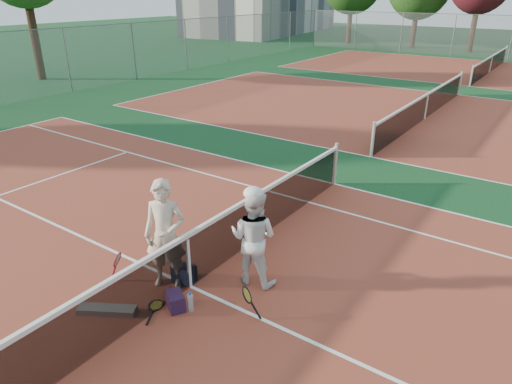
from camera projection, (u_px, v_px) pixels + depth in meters
ground at (190, 287)px, 7.74m from camera, size 130.00×130.00×0.00m
court_main at (190, 286)px, 7.74m from camera, size 23.77×10.97×0.01m
court_far_a at (424, 119)px, 17.86m from camera, size 23.77×10.97×0.01m
court_far_b at (489, 72)px, 27.98m from camera, size 23.77×10.97×0.01m
net_main at (188, 261)px, 7.53m from camera, size 0.10×10.98×1.02m
net_far_a at (426, 106)px, 17.65m from camera, size 0.10×10.98×1.02m
net_far_b at (491, 64)px, 27.78m from camera, size 0.10×10.98×1.02m
fence_back at (512, 38)px, 32.62m from camera, size 32.00×0.06×3.00m
fence_left at (26, 66)px, 20.57m from camera, size 0.06×54.50×3.00m
player_a at (165, 235)px, 7.43m from camera, size 0.83×0.73×1.91m
player_b at (253, 238)px, 7.56m from camera, size 0.93×0.79×1.70m
racket_red at (118, 268)px, 7.75m from camera, size 0.33×0.35×0.57m
racket_black_held at (247, 303)px, 6.89m from camera, size 0.38×0.37×0.55m
racket_spare at (156, 305)px, 7.25m from camera, size 0.53×0.65×0.03m
sports_bag_navy at (184, 274)px, 7.83m from camera, size 0.41×0.31×0.30m
sports_bag_purple at (175, 301)px, 7.15m from camera, size 0.42×0.38×0.28m
net_cover_canvas at (107, 310)px, 7.10m from camera, size 0.89×0.65×0.10m
water_bottle at (191, 303)px, 7.10m from camera, size 0.09×0.09×0.30m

